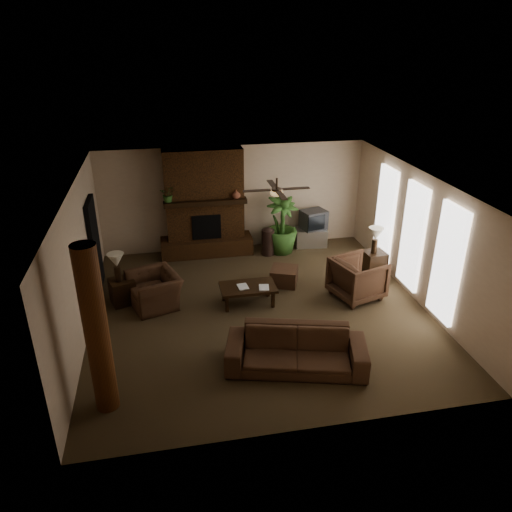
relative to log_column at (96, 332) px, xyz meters
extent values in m
plane|color=#4A3A25|center=(2.95, 2.40, -1.40)|extent=(7.00, 7.00, 0.00)
plane|color=silver|center=(2.95, 2.40, 1.40)|extent=(7.00, 7.00, 0.00)
plane|color=#C7AD90|center=(2.95, 5.90, 0.00)|extent=(7.00, 0.00, 7.00)
plane|color=#C7AD90|center=(2.95, -1.10, 0.00)|extent=(7.00, 0.00, 7.00)
plane|color=#C7AD90|center=(-0.55, 2.40, 0.00)|extent=(0.00, 7.00, 7.00)
plane|color=#C7AD90|center=(6.45, 2.40, 0.00)|extent=(0.00, 7.00, 7.00)
cube|color=#502E15|center=(2.15, 5.65, 0.00)|extent=(2.00, 0.50, 2.80)
cube|color=#502E15|center=(2.15, 5.55, -1.17)|extent=(2.40, 0.70, 0.45)
cube|color=black|center=(2.15, 5.39, -0.58)|extent=(0.75, 0.04, 0.65)
cube|color=black|center=(2.15, 5.37, 0.10)|extent=(2.10, 0.28, 0.12)
cube|color=white|center=(6.40, 4.00, -0.05)|extent=(0.08, 0.85, 2.35)
cube|color=white|center=(6.40, 2.60, -0.05)|extent=(0.08, 0.85, 2.35)
cube|color=white|center=(6.40, 1.20, -0.05)|extent=(0.08, 0.85, 2.35)
cylinder|color=brown|center=(0.00, 0.00, 0.00)|extent=(0.36, 0.36, 2.80)
cube|color=black|center=(-0.49, 4.20, -0.35)|extent=(0.10, 1.00, 2.10)
cylinder|color=#322316|center=(3.35, 2.70, 1.28)|extent=(0.04, 0.04, 0.24)
cylinder|color=#322316|center=(3.35, 2.70, 1.16)|extent=(0.20, 0.20, 0.06)
ellipsoid|color=#F2BF72|center=(3.35, 2.70, 1.10)|extent=(0.26, 0.26, 0.14)
cube|color=black|center=(3.75, 2.70, 1.17)|extent=(0.55, 0.12, 0.01)
cube|color=black|center=(2.95, 2.70, 1.17)|extent=(0.55, 0.12, 0.01)
cube|color=black|center=(3.35, 3.10, 1.17)|extent=(0.12, 0.55, 0.01)
cube|color=black|center=(3.35, 2.30, 1.17)|extent=(0.12, 0.55, 0.01)
imported|color=#492F1F|center=(3.20, 0.39, -0.92)|extent=(2.54, 1.32, 0.95)
imported|color=#492F1F|center=(0.77, 3.08, -0.91)|extent=(1.05, 1.29, 0.97)
imported|color=#492F1F|center=(5.20, 2.57, -0.89)|extent=(1.18, 1.23, 1.02)
cube|color=black|center=(2.76, 2.73, -1.00)|extent=(1.20, 0.70, 0.06)
cube|color=black|center=(2.26, 2.48, -1.21)|extent=(0.07, 0.07, 0.37)
cube|color=black|center=(3.26, 2.48, -1.21)|extent=(0.07, 0.07, 0.37)
cube|color=black|center=(2.26, 2.98, -1.21)|extent=(0.07, 0.07, 0.37)
cube|color=black|center=(3.26, 2.98, -1.21)|extent=(0.07, 0.07, 0.37)
cube|color=#492F1F|center=(3.76, 3.48, -1.20)|extent=(0.78, 0.78, 0.40)
cube|color=silver|center=(5.03, 5.55, -1.15)|extent=(0.90, 0.59, 0.50)
cube|color=#363639|center=(5.09, 5.55, -0.64)|extent=(0.76, 0.66, 0.52)
cube|color=black|center=(5.09, 5.29, -0.64)|extent=(0.51, 0.17, 0.40)
cylinder|color=#30201B|center=(3.74, 5.19, -1.05)|extent=(0.34, 0.34, 0.70)
sphere|color=#30201B|center=(3.74, 5.19, -0.80)|extent=(0.34, 0.34, 0.34)
imported|color=#376127|center=(4.12, 5.30, -0.96)|extent=(1.33, 1.76, 0.87)
cube|color=black|center=(0.08, 3.31, -1.12)|extent=(0.63, 0.63, 0.55)
cylinder|color=#322316|center=(0.03, 3.27, -0.67)|extent=(0.15, 0.15, 0.35)
cone|color=beige|center=(0.03, 3.27, -0.35)|extent=(0.39, 0.39, 0.30)
cube|color=black|center=(6.06, 3.63, -1.12)|extent=(0.54, 0.54, 0.55)
cylinder|color=#322316|center=(6.02, 3.61, -0.67)|extent=(0.17, 0.17, 0.35)
cone|color=beige|center=(6.02, 3.61, -0.35)|extent=(0.44, 0.44, 0.30)
imported|color=#376127|center=(1.24, 5.41, 0.32)|extent=(0.47, 0.50, 0.33)
imported|color=brown|center=(2.94, 5.37, 0.27)|extent=(0.23, 0.23, 0.22)
imported|color=#999999|center=(2.53, 2.69, -0.83)|extent=(0.22, 0.05, 0.29)
imported|color=#999999|center=(2.98, 2.60, -0.82)|extent=(0.21, 0.06, 0.29)
camera|label=1|loc=(1.15, -6.39, 4.02)|focal=34.17mm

